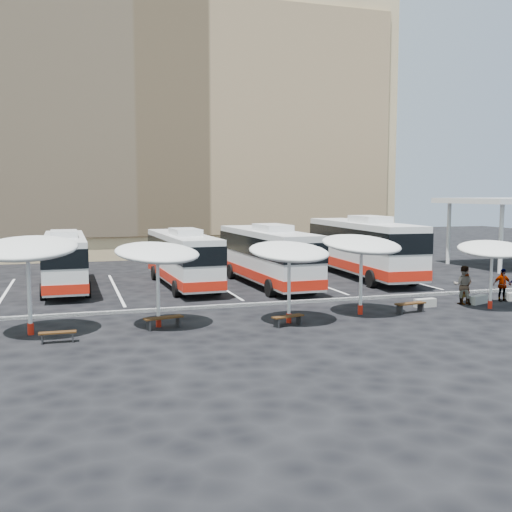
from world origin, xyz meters
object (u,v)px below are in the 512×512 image
object	(u,v)px
sunshade_3	(361,245)
wood_bench_3	(410,305)
bus_0	(65,259)
wood_bench_0	(58,334)
sunshade_0	(28,249)
passenger_1	(464,285)
conc_bench_1	(478,300)
sunshade_2	(289,252)
bus_2	(267,254)
passenger_0	(466,285)
bus_1	(182,256)
sunshade_4	(492,249)
passenger_2	(502,285)
conc_bench_0	(425,303)
sunshade_1	(157,253)
bus_3	(362,246)
wood_bench_2	(288,318)
wood_bench_1	(164,320)

from	to	relation	value
sunshade_3	wood_bench_3	bearing A→B (deg)	-9.34
bus_0	wood_bench_0	size ratio (longest dim) A/B	8.05
sunshade_0	passenger_1	bearing A→B (deg)	1.42
sunshade_0	conc_bench_1	world-z (taller)	sunshade_0
wood_bench_3	conc_bench_1	xyz separation A→B (m)	(4.49, 0.97, -0.15)
bus_0	conc_bench_1	bearing A→B (deg)	-30.08
sunshade_2	passenger_1	world-z (taller)	sunshade_2
bus_2	passenger_0	xyz separation A→B (m)	(7.58, -8.81, -0.95)
bus_1	sunshade_4	bearing A→B (deg)	-43.53
wood_bench_3	passenger_2	world-z (taller)	passenger_2
bus_2	conc_bench_0	xyz separation A→B (m)	(5.22, -8.89, -1.71)
sunshade_1	passenger_1	size ratio (longest dim) A/B	2.32
wood_bench_3	bus_3	bearing A→B (deg)	73.40
wood_bench_2	wood_bench_3	world-z (taller)	wood_bench_3
bus_3	conc_bench_0	distance (m)	10.78
wood_bench_2	conc_bench_1	xyz separation A→B (m)	(10.89, 1.91, -0.12)
sunshade_3	passenger_1	xyz separation A→B (m)	(6.08, 0.73, -2.24)
sunshade_3	sunshade_4	xyz separation A→B (m)	(6.61, -0.62, -0.34)
sunshade_0	sunshade_1	bearing A→B (deg)	-1.08
bus_0	passenger_2	world-z (taller)	bus_0
passenger_0	passenger_2	bearing A→B (deg)	-19.06
sunshade_2	passenger_2	size ratio (longest dim) A/B	2.32
bus_3	sunshade_4	xyz separation A→B (m)	(0.82, -11.70, 0.77)
passenger_0	passenger_1	size ratio (longest dim) A/B	1.00
bus_3	sunshade_2	bearing A→B (deg)	-126.25
bus_1	conc_bench_1	distance (m)	16.69
bus_2	wood_bench_1	xyz separation A→B (m)	(-7.70, -9.84, -1.53)
sunshade_2	sunshade_1	bearing A→B (deg)	171.06
sunshade_2	conc_bench_1	size ratio (longest dim) A/B	3.44
passenger_0	wood_bench_0	bearing A→B (deg)	164.00
bus_1	passenger_1	size ratio (longest dim) A/B	5.75
passenger_2	conc_bench_0	bearing A→B (deg)	-168.26
sunshade_0	sunshade_4	size ratio (longest dim) A/B	1.05
sunshade_1	wood_bench_2	bearing A→B (deg)	-15.63
bus_1	passenger_2	xyz separation A→B (m)	(14.79, -9.90, -0.94)
bus_3	bus_0	bearing A→B (deg)	-179.61
bus_0	sunshade_0	bearing A→B (deg)	-96.58
bus_3	sunshade_0	world-z (taller)	bus_3
bus_3	passenger_0	xyz separation A→B (m)	(0.42, -10.35, -1.14)
bus_2	bus_3	world-z (taller)	bus_3
sunshade_2	wood_bench_1	size ratio (longest dim) A/B	2.34
conc_bench_0	passenger_1	world-z (taller)	passenger_1
sunshade_4	wood_bench_0	distance (m)	19.96
bus_0	bus_2	distance (m)	11.81
passenger_0	wood_bench_3	bearing A→B (deg)	173.91
sunshade_4	wood_bench_0	size ratio (longest dim) A/B	3.19
wood_bench_2	wood_bench_1	bearing A→B (deg)	168.43
sunshade_3	conc_bench_0	distance (m)	4.92
sunshade_4	conc_bench_1	bearing A→B (deg)	78.27
sunshade_2	passenger_0	xyz separation A→B (m)	(9.98, 1.47, -2.09)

